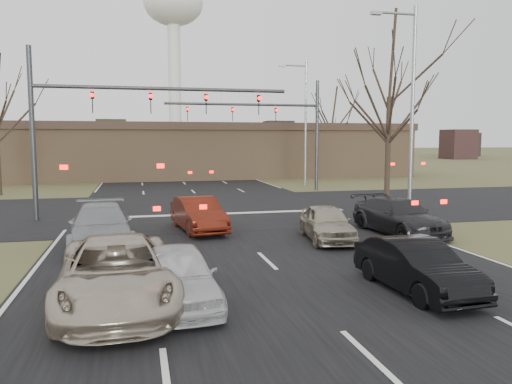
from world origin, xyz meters
TOP-DOWN VIEW (x-y plane):
  - ground at (0.00, 0.00)m, footprint 360.00×360.00m
  - road_main at (0.00, 60.00)m, footprint 14.00×300.00m
  - road_cross at (0.00, 15.00)m, footprint 200.00×14.00m
  - building at (2.00, 38.00)m, footprint 42.40×10.40m
  - water_tower at (6.00, 120.00)m, footprint 15.00×15.00m
  - mast_arm_near at (-5.23, 13.00)m, footprint 12.12×0.24m
  - mast_arm_far at (6.18, 23.00)m, footprint 11.12×0.24m
  - streetlight_right_near at (8.82, 10.00)m, footprint 2.34×0.25m
  - streetlight_right_far at (9.32, 27.00)m, footprint 2.34×0.25m
  - tree_right_near at (11.00, 16.00)m, footprint 6.90×6.90m
  - tree_right_far at (15.00, 35.00)m, footprint 5.40×5.40m
  - car_silver_suv at (-4.38, -0.25)m, footprint 2.78×5.65m
  - car_white_sedan at (-3.00, -0.45)m, footprint 1.81×4.07m
  - car_black_hatch at (2.81, -0.87)m, footprint 1.60×4.06m
  - car_charcoal_sedan at (6.31, 6.19)m, footprint 2.43×5.06m
  - car_grey_ahead at (-5.15, 6.31)m, footprint 2.47×5.33m
  - car_red_ahead at (-1.46, 8.64)m, footprint 2.06×4.43m
  - car_silver_ahead at (3.00, 5.61)m, footprint 2.08×4.10m

SIDE VIEW (x-z plane):
  - ground at x=0.00m, z-range 0.00..0.00m
  - road_main at x=0.00m, z-range 0.00..0.02m
  - road_cross at x=0.00m, z-range 0.00..0.03m
  - car_black_hatch at x=2.81m, z-range 0.00..1.31m
  - car_silver_ahead at x=3.00m, z-range 0.00..1.34m
  - car_white_sedan at x=-3.00m, z-range 0.00..1.36m
  - car_red_ahead at x=-1.46m, z-range 0.00..1.40m
  - car_charcoal_sedan at x=6.31m, z-range 0.00..1.42m
  - car_grey_ahead at x=-5.15m, z-range 0.00..1.51m
  - car_silver_suv at x=-4.38m, z-range 0.00..1.54m
  - building at x=2.00m, z-range 0.02..5.32m
  - mast_arm_far at x=6.18m, z-range 1.02..9.02m
  - mast_arm_near at x=-5.23m, z-range 1.07..9.07m
  - streetlight_right_near at x=8.82m, z-range 0.59..10.59m
  - streetlight_right_far at x=9.32m, z-range 0.59..10.59m
  - tree_right_far at x=15.00m, z-range 2.46..11.46m
  - tree_right_near at x=11.00m, z-range 3.15..14.65m
  - water_tower at x=6.00m, z-range 13.22..57.72m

